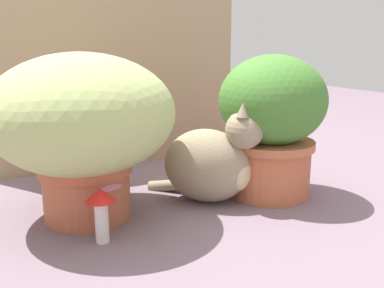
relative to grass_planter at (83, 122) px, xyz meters
The scene contains 7 objects.
ground_plane 0.36m from the grass_planter, 22.80° to the right, with size 6.00×6.00×0.00m, color slate.
cardboard_backdrop 0.52m from the grass_planter, 64.48° to the left, with size 0.96×0.03×0.71m, color tan.
grass_planter is the anchor object (origin of this frame).
leafy_planter 0.56m from the grass_planter, ahead, with size 0.32×0.32×0.43m.
cat 0.39m from the grass_planter, ahead, with size 0.31×0.34×0.32m.
mushroom_ornament_pink 0.16m from the grass_planter, 71.02° to the right, with size 0.10×0.10×0.16m.
mushroom_ornament_red 0.24m from the grass_planter, 90.24° to the right, with size 0.07×0.07×0.13m.
Camera 1 is at (-0.42, -0.99, 0.46)m, focal length 38.73 mm.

